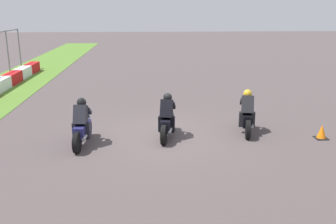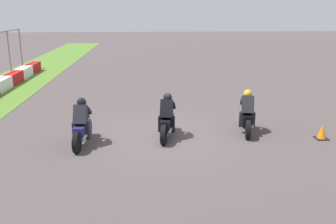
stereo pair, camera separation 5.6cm
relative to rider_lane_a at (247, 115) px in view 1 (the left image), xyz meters
name	(u,v)px [view 1 (the left image)]	position (x,y,z in m)	size (l,w,h in m)	color
ground_plane	(165,136)	(-0.24, 2.86, -0.62)	(120.00, 120.00, 0.00)	#4A4041
rider_lane_a	(247,115)	(0.00, 0.00, 0.00)	(2.03, 0.62, 1.51)	black
rider_lane_b	(167,120)	(-0.37, 2.81, 0.00)	(2.02, 0.63, 1.51)	black
rider_lane_c	(82,126)	(-0.89, 5.54, 0.00)	(2.04, 0.56, 1.51)	black
traffic_cone	(322,132)	(-0.84, -2.33, -0.40)	(0.40, 0.40, 0.48)	black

